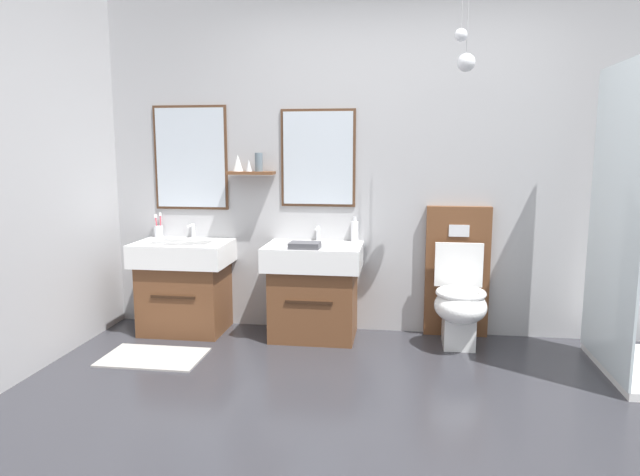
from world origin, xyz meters
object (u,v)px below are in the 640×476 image
object	(u,v)px
vanity_sink_left	(185,284)
folded_hand_towel	(305,245)
vanity_sink_right	(314,288)
toilet	(459,293)
toothbrush_cup	(159,231)
soap_dispenser	(355,231)

from	to	relation	value
vanity_sink_left	folded_hand_towel	distance (m)	1.06
vanity_sink_right	toilet	size ratio (longest dim) A/B	0.72
vanity_sink_left	toilet	distance (m)	2.10
vanity_sink_right	toothbrush_cup	size ratio (longest dim) A/B	3.56
toilet	folded_hand_towel	distance (m)	1.19
toilet	soap_dispenser	xyz separation A→B (m)	(-0.79, 0.17, 0.42)
toothbrush_cup	folded_hand_towel	bearing A→B (deg)	-15.56
vanity_sink_right	toilet	distance (m)	1.08
toilet	soap_dispenser	size ratio (longest dim) A/B	5.19
soap_dispenser	folded_hand_towel	xyz separation A→B (m)	(-0.33, -0.36, -0.06)
toilet	folded_hand_towel	world-z (taller)	toilet
vanity_sink_left	soap_dispenser	bearing A→B (deg)	8.51
toilet	soap_dispenser	bearing A→B (deg)	167.72
vanity_sink_right	toothbrush_cup	world-z (taller)	toothbrush_cup
toothbrush_cup	toilet	bearing A→B (deg)	-3.86
vanity_sink_right	toothbrush_cup	bearing A→B (deg)	171.85
toothbrush_cup	soap_dispenser	world-z (taller)	toothbrush_cup
vanity_sink_left	folded_hand_towel	bearing A→B (deg)	-9.55
vanity_sink_right	folded_hand_towel	distance (m)	0.40
vanity_sink_left	soap_dispenser	world-z (taller)	soap_dispenser
soap_dispenser	folded_hand_towel	size ratio (longest dim) A/B	0.88
toilet	toothbrush_cup	xyz separation A→B (m)	(-2.38, 0.16, 0.39)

